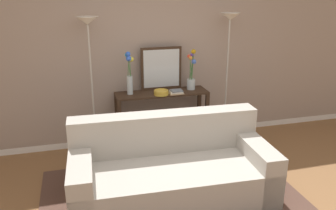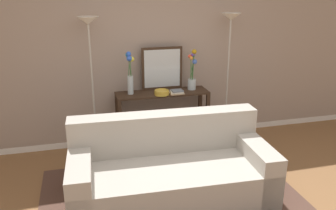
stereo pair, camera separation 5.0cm
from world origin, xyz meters
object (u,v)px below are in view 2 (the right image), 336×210
object	(u,v)px
book_row_under_console	(143,144)
floor_lamp_right	(230,43)
couch	(170,170)
vase_short_flowers	(192,75)
book_stack	(177,92)
wall_mirror	(162,68)
vase_tall_flowers	(130,74)
floor_lamp_left	(90,49)
console_table	(162,109)
fruit_bowl	(161,92)

from	to	relation	value
book_row_under_console	floor_lamp_right	bearing A→B (deg)	-1.91
couch	vase_short_flowers	bearing A→B (deg)	62.65
couch	book_stack	size ratio (longest dim) A/B	10.60
couch	wall_mirror	distance (m)	1.68
couch	wall_mirror	xyz separation A→B (m)	(0.26, 1.43, 0.83)
vase_tall_flowers	book_stack	distance (m)	0.69
floor_lamp_left	wall_mirror	xyz separation A→B (m)	(1.00, 0.20, -0.35)
floor_lamp_right	couch	bearing A→B (deg)	-134.09
floor_lamp_right	console_table	bearing A→B (deg)	177.50
floor_lamp_right	vase_tall_flowers	bearing A→B (deg)	177.52
wall_mirror	fruit_bowl	xyz separation A→B (m)	(-0.08, -0.27, -0.27)
console_table	floor_lamp_left	size ratio (longest dim) A/B	0.69
wall_mirror	vase_tall_flowers	size ratio (longest dim) A/B	1.02
vase_tall_flowers	book_row_under_console	size ratio (longest dim) A/B	1.26
floor_lamp_right	book_row_under_console	bearing A→B (deg)	178.09
floor_lamp_left	vase_tall_flowers	world-z (taller)	floor_lamp_left
couch	floor_lamp_left	bearing A→B (deg)	120.70
book_stack	vase_short_flowers	bearing A→B (deg)	29.84
floor_lamp_right	fruit_bowl	distance (m)	1.20
vase_short_flowers	book_stack	size ratio (longest dim) A/B	2.78
book_stack	book_row_under_console	xyz separation A→B (m)	(-0.48, 0.12, -0.80)
vase_tall_flowers	console_table	bearing A→B (deg)	-2.45
fruit_bowl	book_stack	size ratio (longest dim) A/B	0.97
wall_mirror	vase_tall_flowers	distance (m)	0.50
fruit_bowl	book_stack	xyz separation A→B (m)	(0.22, -0.00, -0.01)
floor_lamp_right	book_row_under_console	xyz separation A→B (m)	(-1.27, 0.04, -1.44)
book_row_under_console	wall_mirror	bearing A→B (deg)	24.80
console_table	fruit_bowl	distance (m)	0.32
floor_lamp_right	book_stack	xyz separation A→B (m)	(-0.79, -0.08, -0.64)
vase_tall_flowers	fruit_bowl	distance (m)	0.50
book_row_under_console	book_stack	bearing A→B (deg)	-14.40
fruit_bowl	book_row_under_console	world-z (taller)	fruit_bowl
couch	vase_tall_flowers	xyz separation A→B (m)	(-0.22, 1.30, 0.81)
console_table	vase_tall_flowers	size ratio (longest dim) A/B	2.19
fruit_bowl	floor_lamp_left	bearing A→B (deg)	175.31
console_table	vase_tall_flowers	distance (m)	0.71
floor_lamp_right	fruit_bowl	xyz separation A→B (m)	(-1.01, -0.08, -0.63)
vase_tall_flowers	couch	bearing A→B (deg)	-80.35
fruit_bowl	book_row_under_console	distance (m)	0.85
vase_short_flowers	fruit_bowl	bearing A→B (deg)	-162.67
vase_tall_flowers	book_stack	size ratio (longest dim) A/B	2.87
console_table	book_row_under_console	xyz separation A→B (m)	(-0.30, -0.00, -0.52)
floor_lamp_left	vase_tall_flowers	bearing A→B (deg)	6.82
console_table	floor_lamp_left	bearing A→B (deg)	-177.48
book_row_under_console	floor_lamp_left	bearing A→B (deg)	-176.34
wall_mirror	vase_short_flowers	world-z (taller)	wall_mirror
console_table	floor_lamp_left	xyz separation A→B (m)	(-0.96, -0.04, 0.92)
floor_lamp_left	book_stack	xyz separation A→B (m)	(1.14, -0.08, -0.64)
wall_mirror	book_stack	distance (m)	0.42
fruit_bowl	book_row_under_console	size ratio (longest dim) A/B	0.42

